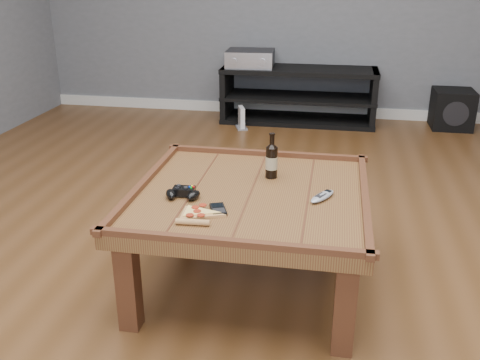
% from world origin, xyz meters
% --- Properties ---
extents(ground, '(6.00, 6.00, 0.00)m').
position_xyz_m(ground, '(0.00, 0.00, 0.00)').
color(ground, '#4F3016').
rests_on(ground, ground).
extents(baseboard, '(5.00, 0.02, 0.10)m').
position_xyz_m(baseboard, '(0.00, 2.99, 0.05)').
color(baseboard, silver).
rests_on(baseboard, ground).
extents(coffee_table, '(1.03, 1.03, 0.48)m').
position_xyz_m(coffee_table, '(0.00, 0.00, 0.39)').
color(coffee_table, '#512C17').
rests_on(coffee_table, ground).
extents(media_console, '(1.40, 0.45, 0.50)m').
position_xyz_m(media_console, '(0.00, 2.75, 0.25)').
color(media_console, black).
rests_on(media_console, ground).
extents(beer_bottle, '(0.06, 0.06, 0.21)m').
position_xyz_m(beer_bottle, '(0.07, 0.19, 0.54)').
color(beer_bottle, black).
rests_on(beer_bottle, coffee_table).
extents(game_controller, '(0.17, 0.11, 0.04)m').
position_xyz_m(game_controller, '(-0.27, -0.11, 0.47)').
color(game_controller, black).
rests_on(game_controller, coffee_table).
extents(pizza_slice, '(0.16, 0.24, 0.02)m').
position_xyz_m(pizza_slice, '(-0.17, -0.28, 0.46)').
color(pizza_slice, tan).
rests_on(pizza_slice, coffee_table).
extents(smartphone, '(0.09, 0.12, 0.01)m').
position_xyz_m(smartphone, '(-0.10, -0.21, 0.46)').
color(smartphone, black).
rests_on(smartphone, coffee_table).
extents(remote_control, '(0.12, 0.17, 0.02)m').
position_xyz_m(remote_control, '(0.31, -0.02, 0.46)').
color(remote_control, '#8F959C').
rests_on(remote_control, coffee_table).
extents(av_receiver, '(0.44, 0.38, 0.15)m').
position_xyz_m(av_receiver, '(-0.45, 2.74, 0.57)').
color(av_receiver, black).
rests_on(av_receiver, media_console).
extents(subwoofer, '(0.34, 0.35, 0.34)m').
position_xyz_m(subwoofer, '(1.37, 2.80, 0.17)').
color(subwoofer, black).
rests_on(subwoofer, ground).
extents(game_console, '(0.13, 0.18, 0.20)m').
position_xyz_m(game_console, '(-0.48, 2.44, 0.09)').
color(game_console, slate).
rests_on(game_console, ground).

